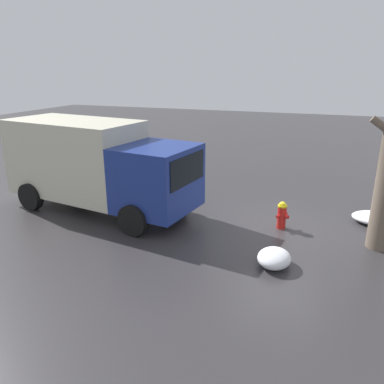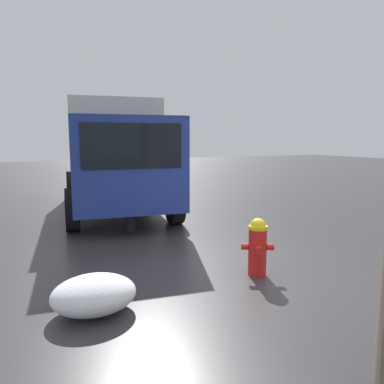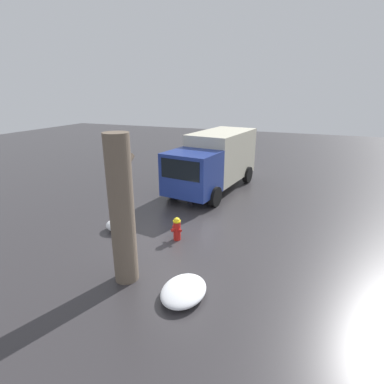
{
  "view_description": "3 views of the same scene",
  "coord_description": "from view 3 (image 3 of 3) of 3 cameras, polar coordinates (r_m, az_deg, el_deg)",
  "views": [
    {
      "loc": [
        -1.06,
        10.33,
        4.46
      ],
      "look_at": [
        2.71,
        0.18,
        0.85
      ],
      "focal_mm": 35.0,
      "sensor_mm": 36.0,
      "label": 1
    },
    {
      "loc": [
        -4.13,
        3.05,
        1.91
      ],
      "look_at": [
        3.02,
        -0.46,
        0.77
      ],
      "focal_mm": 35.0,
      "sensor_mm": 36.0,
      "label": 2
    },
    {
      "loc": [
        -8.42,
        -3.88,
        4.87
      ],
      "look_at": [
        2.05,
        0.26,
        1.05
      ],
      "focal_mm": 28.0,
      "sensor_mm": 36.0,
      "label": 3
    }
  ],
  "objects": [
    {
      "name": "snow_pile_by_hydrant",
      "position": [
        7.85,
        -1.59,
        -18.25
      ],
      "size": [
        1.45,
        1.08,
        0.3
      ],
      "color": "white",
      "rests_on": "ground_plane"
    },
    {
      "name": "delivery_truck",
      "position": [
        15.28,
        4.37,
        6.18
      ],
      "size": [
        6.61,
        3.18,
        2.87
      ],
      "rotation": [
        0.0,
        0.0,
        1.43
      ],
      "color": "navy",
      "rests_on": "ground_plane"
    },
    {
      "name": "snow_pile_curbside",
      "position": [
        11.33,
        -13.86,
        -6.15
      ],
      "size": [
        0.78,
        0.93,
        0.41
      ],
      "color": "white",
      "rests_on": "ground_plane"
    },
    {
      "name": "ground_plane",
      "position": [
        10.47,
        -2.84,
        -9.01
      ],
      "size": [
        60.0,
        60.0,
        0.0
      ],
      "primitive_type": "plane",
      "color": "#333033"
    },
    {
      "name": "pedestrian",
      "position": [
        13.25,
        -0.3,
        1.3
      ],
      "size": [
        0.36,
        0.36,
        1.65
      ],
      "rotation": [
        0.0,
        0.0,
        4.15
      ],
      "color": "#23232D",
      "rests_on": "ground_plane"
    },
    {
      "name": "tree_trunk",
      "position": [
        7.78,
        -13.21,
        -3.48
      ],
      "size": [
        0.97,
        0.63,
        3.96
      ],
      "color": "#6B5B4C",
      "rests_on": "ground_plane"
    },
    {
      "name": "fire_hydrant",
      "position": [
        10.28,
        -2.89,
        -6.94
      ],
      "size": [
        0.38,
        0.44,
        0.82
      ],
      "rotation": [
        0.0,
        0.0,
        2.62
      ],
      "color": "red",
      "rests_on": "ground_plane"
    }
  ]
}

